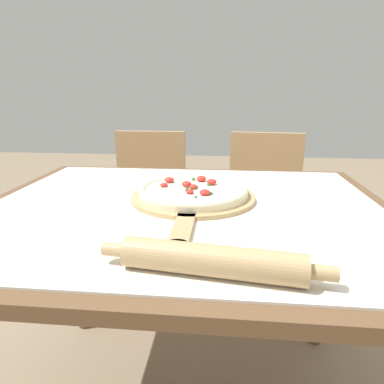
{
  "coord_description": "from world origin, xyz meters",
  "views": [
    {
      "loc": [
        0.11,
        -0.91,
        1.09
      ],
      "look_at": [
        0.02,
        0.03,
        0.81
      ],
      "focal_mm": 32.0,
      "sensor_mm": 36.0,
      "label": 1
    }
  ],
  "objects": [
    {
      "name": "dining_table",
      "position": [
        0.0,
        0.0,
        0.66
      ],
      "size": [
        1.18,
        0.98,
        0.77
      ],
      "color": "brown",
      "rests_on": "ground_plane"
    },
    {
      "name": "towel_cloth",
      "position": [
        0.0,
        0.0,
        0.78
      ],
      "size": [
        1.1,
        0.9,
        0.0
      ],
      "color": "silver",
      "rests_on": "dining_table"
    },
    {
      "name": "pizza_peel",
      "position": [
        0.02,
        0.04,
        0.79
      ],
      "size": [
        0.37,
        0.55,
        0.01
      ],
      "color": "tan",
      "rests_on": "towel_cloth"
    },
    {
      "name": "pizza",
      "position": [
        0.02,
        0.06,
        0.8
      ],
      "size": [
        0.33,
        0.33,
        0.04
      ],
      "color": "beige",
      "rests_on": "pizza_peel"
    },
    {
      "name": "rolling_pin",
      "position": [
        0.1,
        -0.38,
        0.81
      ],
      "size": [
        0.41,
        0.1,
        0.06
      ],
      "rotation": [
        0.0,
        0.0,
        -0.14
      ],
      "color": "tan",
      "rests_on": "towel_cloth"
    },
    {
      "name": "chair_left",
      "position": [
        -0.29,
        0.82,
        0.51
      ],
      "size": [
        0.4,
        0.4,
        0.88
      ],
      "rotation": [
        0.0,
        0.0,
        -0.0
      ],
      "color": "tan",
      "rests_on": "ground_plane"
    },
    {
      "name": "chair_right",
      "position": [
        0.32,
        0.82,
        0.51
      ],
      "size": [
        0.44,
        0.44,
        0.88
      ],
      "rotation": [
        0.0,
        0.0,
        -0.1
      ],
      "color": "tan",
      "rests_on": "ground_plane"
    }
  ]
}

